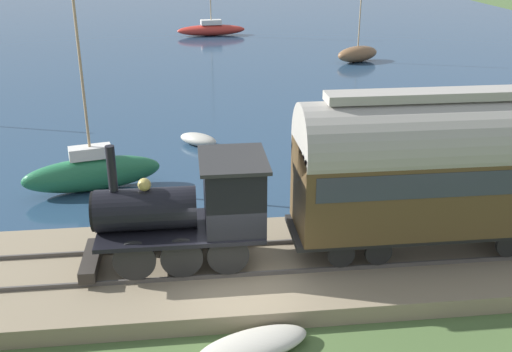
% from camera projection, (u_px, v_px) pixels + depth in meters
% --- Properties ---
extents(ground_plane, '(200.00, 200.00, 0.00)m').
position_uv_depth(ground_plane, '(238.00, 300.00, 16.23)').
color(ground_plane, '#476033').
extents(harbor_water, '(80.00, 80.00, 0.01)m').
position_uv_depth(harbor_water, '(197.00, 36.00, 56.81)').
color(harbor_water, navy).
rests_on(harbor_water, ground).
extents(rail_embankment, '(5.32, 56.00, 0.62)m').
position_uv_depth(rail_embankment, '(235.00, 268.00, 17.25)').
color(rail_embankment, '#84755B').
rests_on(rail_embankment, ground).
extents(steam_locomotive, '(2.31, 5.11, 3.51)m').
position_uv_depth(steam_locomotive, '(195.00, 205.00, 16.34)').
color(steam_locomotive, black).
rests_on(steam_locomotive, rail_embankment).
extents(passenger_coach, '(2.40, 8.49, 4.72)m').
position_uv_depth(passenger_coach, '(441.00, 164.00, 16.76)').
color(passenger_coach, black).
rests_on(passenger_coach, rail_embankment).
extents(sailboat_red, '(2.03, 6.56, 8.95)m').
position_uv_depth(sailboat_red, '(211.00, 29.00, 56.83)').
color(sailboat_red, '#B72D23').
rests_on(sailboat_red, harbor_water).
extents(sailboat_brown, '(2.90, 3.94, 6.12)m').
position_uv_depth(sailboat_brown, '(358.00, 54.00, 45.43)').
color(sailboat_brown, brown).
rests_on(sailboat_brown, harbor_water).
extents(sailboat_green, '(2.26, 5.29, 7.69)m').
position_uv_depth(sailboat_green, '(92.00, 172.00, 22.82)').
color(sailboat_green, '#236B42').
rests_on(sailboat_green, harbor_water).
extents(rowboat_far_out, '(1.92, 2.09, 0.55)m').
position_uv_depth(rowboat_far_out, '(198.00, 139.00, 27.82)').
color(rowboat_far_out, '#B7B2A3').
rests_on(rowboat_far_out, harbor_water).
extents(beached_dinghy, '(1.88, 3.00, 0.44)m').
position_uv_depth(beached_dinghy, '(253.00, 345.00, 14.11)').
color(beached_dinghy, '#B7B2A3').
rests_on(beached_dinghy, ground).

